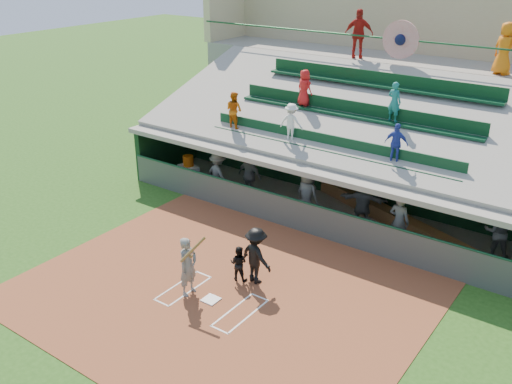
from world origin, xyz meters
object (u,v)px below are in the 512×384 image
Objects in this scene: batter_at_plate at (188,266)px; white_table at (189,174)px; home_plate at (211,300)px; water_cooler at (188,161)px; catcher at (239,263)px.

batter_at_plate is 8.19m from white_table.
home_plate is 1.12m from batter_at_plate.
home_plate is at bearing -44.36° from water_cooler.
batter_at_plate reaches higher than home_plate.
white_table is 0.57m from water_cooler.
home_plate is at bearing 73.87° from catcher.
catcher reaches higher than home_plate.
white_table is (-5.45, 6.10, -0.50)m from batter_at_plate.
batter_at_plate is 1.80× the size of catcher.
catcher is (-0.02, 1.30, 0.53)m from home_plate.
white_table is at bearing 135.70° from home_plate.
batter_at_plate is (-0.72, -0.08, 0.86)m from home_plate.
water_cooler reaches higher than catcher.
catcher is 7.75m from white_table.
water_cooler is (-5.46, 6.12, 0.07)m from batter_at_plate.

